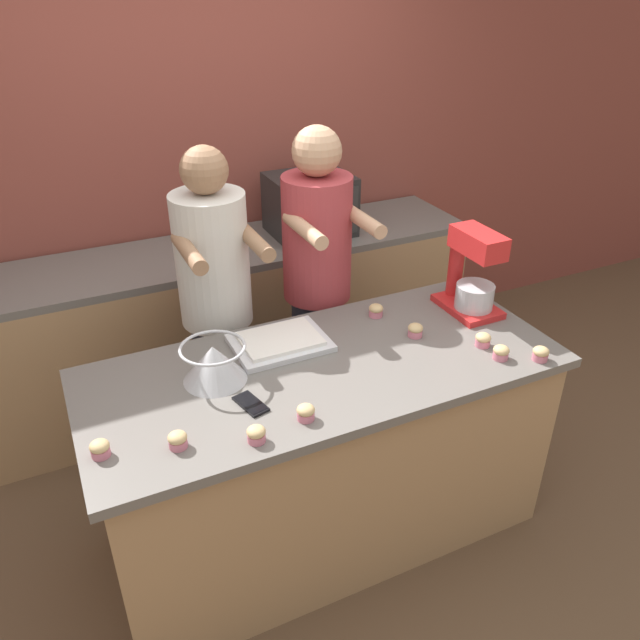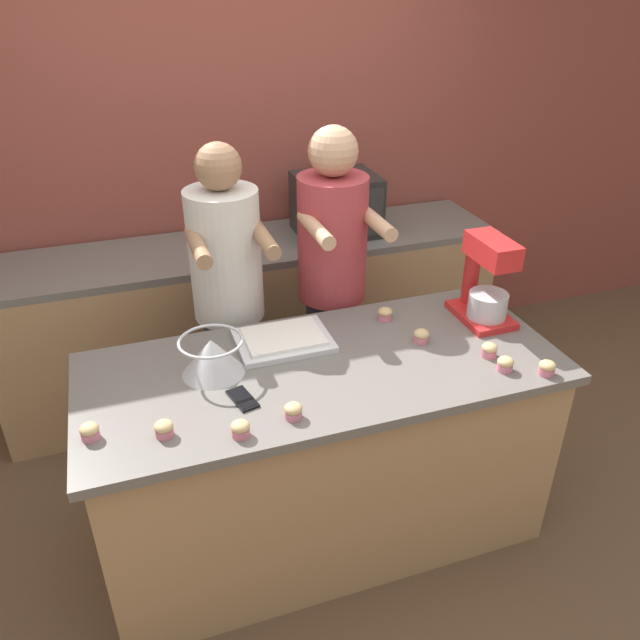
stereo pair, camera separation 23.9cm
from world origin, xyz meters
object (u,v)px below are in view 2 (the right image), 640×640
Objects in this scene: cupcake_0 at (240,429)px; cupcake_2 at (385,314)px; cupcake_3 at (473,292)px; cupcake_4 at (90,431)px; cupcake_9 at (164,429)px; person_left at (230,311)px; stand_mixer at (486,284)px; microwave_oven at (336,205)px; cupcake_7 at (489,350)px; cell_phone at (242,399)px; baking_tray at (283,339)px; cupcake_6 at (505,364)px; cupcake_8 at (421,336)px; mixing_bowl at (212,355)px; cupcake_5 at (547,368)px; cupcake_1 at (293,411)px; person_right at (332,292)px.

cupcake_0 is 0.96m from cupcake_2.
cupcake_0 is 1.40m from cupcake_3.
cupcake_9 is (0.23, -0.07, 0.00)m from cupcake_4.
person_left is 1.16m from stand_mixer.
microwave_oven is 1.39m from cupcake_7.
cupcake_3 reaches higher than cell_phone.
cupcake_9 is at bearing -166.02° from stand_mixer.
cupcake_2 is (0.78, 0.56, 0.00)m from cupcake_0.
baking_tray is 6.06× the size of cupcake_6.
cupcake_6 is at bearing -8.01° from cell_phone.
baking_tray is 0.57m from cupcake_8.
cupcake_6 is at bearing -18.03° from mixing_bowl.
person_left reaches higher than cupcake_5.
cupcake_1 is at bearing -171.79° from cupcake_7.
mixing_bowl is 1.59× the size of cell_phone.
person_left reaches higher than cupcake_0.
cupcake_8 is at bearing -71.77° from person_right.
person_left is 25.80× the size of cupcake_1.
cell_phone is (-0.60, -0.72, 0.01)m from person_right.
mixing_bowl is 0.56× the size of microwave_oven.
cupcake_4 is at bearing -154.30° from baking_tray.
mixing_bowl is 0.42m from cupcake_1.
mixing_bowl reaches higher than cupcake_7.
cupcake_1 is (0.04, -0.88, 0.06)m from person_left.
cupcake_0 is 1.00× the size of cupcake_6.
person_right is at bearing 42.95° from cupcake_9.
mixing_bowl reaches higher than cupcake_4.
microwave_oven reaches higher than cupcake_8.
person_right is at bearing 54.46° from cupcake_0.
stand_mixer reaches higher than cupcake_8.
cupcake_4 is (-1.73, -0.48, 0.00)m from cupcake_3.
cupcake_2 and cupcake_8 have the same top height.
person_left is at bearing 155.31° from stand_mixer.
microwave_oven reaches higher than cupcake_7.
cupcake_7 is at bearing 8.57° from cupcake_0.
cupcake_6 is at bearing 2.71° from cupcake_0.
cupcake_3 is (1.21, 0.43, 0.02)m from cell_phone.
cupcake_7 is at bearing 0.40° from cupcake_4.
mixing_bowl is 0.40m from cupcake_0.
microwave_oven is at bearing 68.33° from person_right.
mixing_bowl is at bearing 120.27° from cupcake_1.
cupcake_2 is at bearing -29.07° from person_left.
cupcake_9 is at bearing -137.05° from person_right.
microwave_oven reaches higher than cupcake_5.
person_right is 0.70m from microwave_oven.
cupcake_8 reaches higher than cell_phone.
cupcake_7 is (1.00, -0.03, 0.02)m from cell_phone.
cupcake_2 is (-0.41, 0.13, -0.14)m from stand_mixer.
cupcake_3 is at bearing 70.66° from cupcake_6.
cupcake_4 is (-0.47, 0.15, 0.00)m from cupcake_0.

